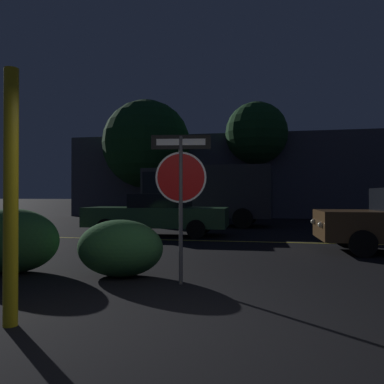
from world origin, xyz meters
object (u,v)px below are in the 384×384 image
Objects in this scene: yellow_pole_left at (11,197)px; passing_car_2 at (157,214)px; tree_1 at (147,144)px; delivery_truck at (204,192)px; hedge_bush_1 at (13,240)px; hedge_bush_2 at (120,248)px; stop_sign at (181,178)px; tree_0 at (256,134)px.

passing_car_2 is (-0.91, 8.91, -0.63)m from yellow_pole_left.
delivery_truck is at bearing -51.44° from tree_1.
passing_car_2 reaches higher than hedge_bush_1.
hedge_bush_2 is at bearing -170.47° from passing_car_2.
stop_sign is at bearing -5.80° from hedge_bush_1.
delivery_truck is (1.82, 10.76, 0.97)m from hedge_bush_1.
yellow_pole_left is (-1.37, -2.12, -0.29)m from stop_sign.
stop_sign reaches higher than passing_car_2.
hedge_bush_1 is at bearing 125.68° from yellow_pole_left.
stop_sign is 0.32× the size of tree_1.
hedge_bush_1 is 0.23× the size of tree_1.
tree_0 is at bearing -18.83° from passing_car_2.
stop_sign is 0.46× the size of passing_car_2.
tree_1 reaches higher than hedge_bush_2.
stop_sign is at bearing -162.11° from passing_car_2.
tree_1 reaches higher than yellow_pole_left.
hedge_bush_2 is 10.78m from delivery_truck.
tree_0 is at bearing 82.87° from yellow_pole_left.
hedge_bush_2 is (-1.12, 0.35, -1.16)m from stop_sign.
yellow_pole_left is 0.39× the size of tree_0.
hedge_bush_2 is at bearing 84.25° from yellow_pole_left.
passing_car_2 is (0.84, 6.47, 0.15)m from hedge_bush_1.
yellow_pole_left is at bearing -176.09° from delivery_truck.
tree_1 is at bearing 103.13° from yellow_pole_left.
hedge_bush_2 is 0.25× the size of delivery_truck.
yellow_pole_left is 13.20m from delivery_truck.
tree_0 reaches higher than hedge_bush_1.
tree_0 is (2.11, 16.37, 4.54)m from hedge_bush_2.
yellow_pole_left reaches higher than delivery_truck.
yellow_pole_left is 19.55m from tree_1.
tree_0 reaches higher than passing_car_2.
yellow_pole_left is at bearing -76.87° from tree_1.
stop_sign is at bearing -169.10° from delivery_truck.
yellow_pole_left is 3.10m from hedge_bush_1.
delivery_truck is 7.01m from tree_0.
hedge_bush_1 is 10.96m from delivery_truck.
tree_1 reaches higher than hedge_bush_1.
delivery_truck reaches higher than hedge_bush_1.
tree_0 reaches higher than hedge_bush_2.
delivery_truck is at bearing 89.19° from stop_sign.
passing_car_2 is at bearing -70.61° from tree_1.
tree_1 is at bearing -179.56° from tree_0.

